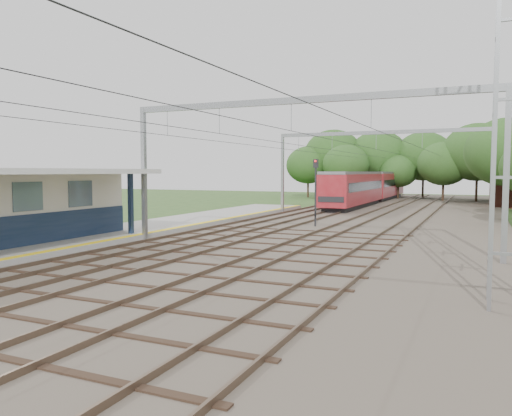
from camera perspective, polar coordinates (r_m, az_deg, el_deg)
The scene contains 8 objects.
ballast_bed at distance 37.29m, azimuth 13.18°, elevation -1.49°, with size 18.00×90.00×0.10m, color #473D33.
platform at distance 27.86m, azimuth -17.93°, elevation -3.20°, with size 5.00×52.00×0.35m, color gray.
yellow_stripe at distance 26.39m, azimuth -14.31°, elevation -3.14°, with size 0.45×52.00×0.01m, color yellow.
rail_tracks at distance 37.84m, azimuth 9.47°, elevation -1.17°, with size 11.80×88.00×0.15m.
catenary_system at distance 32.70m, azimuth 10.66°, elevation 7.35°, with size 17.22×88.00×7.00m.
tree_band at distance 63.98m, azimuth 17.84°, elevation 5.09°, with size 31.72×30.88×8.82m.
train at distance 59.32m, azimuth 13.01°, elevation 2.46°, with size 2.71×33.78×3.58m.
signal_post at distance 32.55m, azimuth 6.83°, elevation 2.71°, with size 0.31×0.26×4.47m.
Camera 1 is at (11.12, -6.43, 3.64)m, focal length 35.00 mm.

